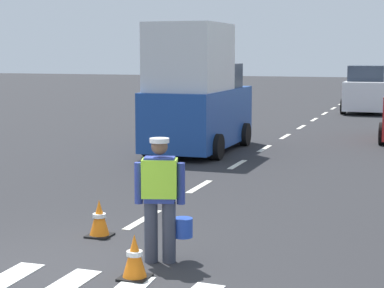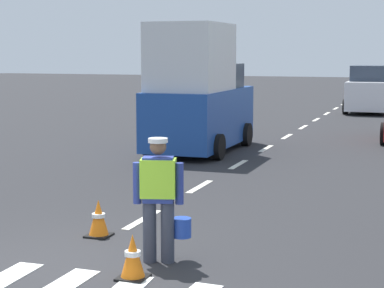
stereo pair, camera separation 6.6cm
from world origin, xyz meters
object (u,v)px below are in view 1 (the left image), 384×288
Objects in this scene: traffic_cone_near at (99,218)px; traffic_cone_far at (135,257)px; car_outgoing_far at (367,90)px; road_worker at (162,194)px; delivery_truck at (197,94)px.

traffic_cone_near reaches higher than traffic_cone_far.
traffic_cone_far is (1.30, -1.64, -0.00)m from traffic_cone_near.
car_outgoing_far reaches higher than traffic_cone_far.
traffic_cone_near is 0.13× the size of car_outgoing_far.
road_worker is 2.96× the size of traffic_cone_far.
road_worker is 10.26m from delivery_truck.
delivery_truck reaches higher than car_outgoing_far.
traffic_cone_near is 1.01× the size of traffic_cone_far.
road_worker is at bearing -74.01° from delivery_truck.
traffic_cone_near is 2.09m from traffic_cone_far.
road_worker is 24.40m from car_outgoing_far.
traffic_cone_far is at bearing -51.55° from traffic_cone_near.
road_worker reaches higher than traffic_cone_far.
traffic_cone_far is at bearing -75.43° from delivery_truck.
road_worker reaches higher than traffic_cone_near.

